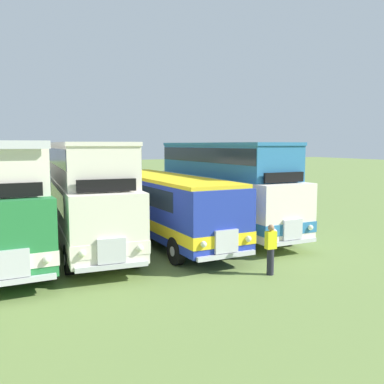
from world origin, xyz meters
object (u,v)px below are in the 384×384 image
(bus_fifth_in_row, at_px, (85,189))
(marshal_person, at_px, (271,249))
(bus_sixth_in_row, at_px, (163,203))
(bus_seventh_in_row, at_px, (224,184))

(bus_fifth_in_row, relative_size, marshal_person, 6.60)
(bus_sixth_in_row, xyz_separation_m, marshal_person, (1.54, -6.28, -0.87))
(bus_sixth_in_row, xyz_separation_m, bus_seventh_in_row, (3.40, 0.52, 0.71))
(bus_fifth_in_row, distance_m, bus_sixth_in_row, 3.52)
(bus_sixth_in_row, height_order, marshal_person, bus_sixth_in_row)
(bus_fifth_in_row, height_order, bus_seventh_in_row, same)
(bus_seventh_in_row, relative_size, marshal_person, 6.03)
(bus_seventh_in_row, bearing_deg, marshal_person, -105.32)
(bus_seventh_in_row, bearing_deg, bus_fifth_in_row, 179.44)
(bus_fifth_in_row, relative_size, bus_seventh_in_row, 1.10)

